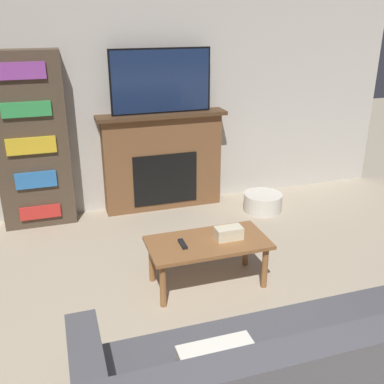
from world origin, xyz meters
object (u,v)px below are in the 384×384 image
Objects in this scene: tv at (161,81)px; storage_basket at (263,202)px; fireplace at (163,161)px; couch at (306,382)px; bookshelf at (31,142)px; coffee_table at (208,247)px.

storage_basket is at bearing -22.74° from tv.
fireplace is 0.60× the size of couch.
bookshelf is (-1.34, 3.10, 0.61)m from couch.
coffee_table is at bearing 91.51° from couch.
tv is 1.99m from coffee_table.
couch is at bearing -90.29° from tv.
bookshelf is (-1.36, -0.00, -0.54)m from tv.
fireplace is 3.27× the size of storage_basket.
fireplace is at bearing 90.00° from tv.
bookshelf is (-1.36, -0.02, 0.34)m from fireplace.
fireplace is 1.31× the size of tv.
couch is (-0.02, -3.12, -0.27)m from fireplace.
tv is 3.31m from couch.
bookshelf is at bearing 169.69° from storage_basket.
fireplace is 1.69m from coffee_table.
coffee_table is at bearing -91.87° from tv.
fireplace is 1.46× the size of coffee_table.
couch reaches higher than coffee_table.
storage_basket is (1.05, -0.44, -1.34)m from tv.
bookshelf is (-1.31, 1.66, 0.55)m from coffee_table.
couch is at bearing -66.57° from bookshelf.
coffee_table is (-0.04, 1.45, 0.06)m from couch.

